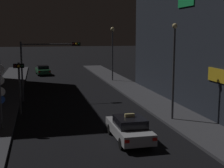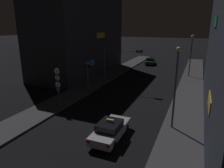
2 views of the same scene
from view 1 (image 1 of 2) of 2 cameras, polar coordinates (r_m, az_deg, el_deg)
name	(u,v)px [view 1 (image 1 of 2)]	position (r m, az deg, el deg)	size (l,w,h in m)	color
sidewalk_left	(5,95)	(33.84, -18.36, -1.91)	(3.28, 54.25, 0.17)	#424247
sidewalk_right	(133,90)	(35.15, 3.79, -1.09)	(3.28, 54.25, 0.17)	#424247
taxi	(129,128)	(18.92, 3.04, -7.78)	(1.85, 4.46, 1.62)	#B7B7BC
far_car	(43,70)	(49.80, -12.08, 2.43)	(2.22, 4.60, 1.42)	#1E512D
traffic_light_overhead	(45,58)	(30.21, -11.69, 4.57)	(5.41, 0.42, 5.45)	#47474C
traffic_light_left_kerb	(19,78)	(25.58, -16.00, 1.08)	(0.80, 0.42, 3.99)	#47474C
sign_pole_left	(0,91)	(21.25, -19.05, -1.22)	(0.64, 0.10, 4.11)	#47474C
street_lamp_near_block	(174,63)	(22.84, 10.81, 3.63)	(0.37, 0.37, 6.68)	#47474C
street_lamp_far_block	(112,43)	(41.48, 0.09, 7.16)	(0.53, 0.53, 6.78)	#47474C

